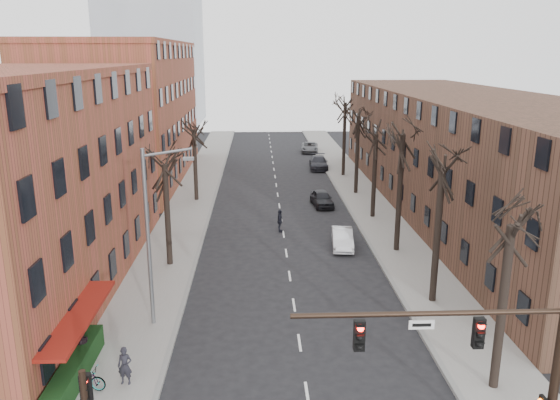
{
  "coord_description": "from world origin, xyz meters",
  "views": [
    {
      "loc": [
        -1.87,
        -15.08,
        13.22
      ],
      "look_at": [
        -0.47,
        19.16,
        4.0
      ],
      "focal_mm": 35.0,
      "sensor_mm": 36.0,
      "label": 1
    }
  ],
  "objects": [
    {
      "name": "sidewalk_left",
      "position": [
        -8.0,
        35.0,
        0.07
      ],
      "size": [
        4.0,
        90.0,
        0.15
      ],
      "primitive_type": "cube",
      "color": "gray",
      "rests_on": "ground"
    },
    {
      "name": "tree_right_d",
      "position": [
        7.6,
        28.0,
        0.0
      ],
      "size": [
        5.2,
        5.2,
        10.0
      ],
      "primitive_type": null,
      "color": "black",
      "rests_on": "ground"
    },
    {
      "name": "building_right",
      "position": [
        16.0,
        30.0,
        5.0
      ],
      "size": [
        12.0,
        50.0,
        10.0
      ],
      "primitive_type": "cube",
      "color": "#533427",
      "rests_on": "ground"
    },
    {
      "name": "tree_right_f",
      "position": [
        7.6,
        44.0,
        0.0
      ],
      "size": [
        5.2,
        5.2,
        11.6
      ],
      "primitive_type": null,
      "color": "black",
      "rests_on": "ground"
    },
    {
      "name": "tree_right_b",
      "position": [
        7.6,
        12.0,
        0.0
      ],
      "size": [
        5.2,
        5.2,
        10.8
      ],
      "primitive_type": null,
      "color": "black",
      "rests_on": "ground"
    },
    {
      "name": "parked_car_far",
      "position": [
        5.3,
        59.52,
        0.67
      ],
      "size": [
        2.67,
        5.02,
        1.34
      ],
      "primitive_type": "imported",
      "rotation": [
        0.0,
        0.0,
        -0.1
      ],
      "color": "#5C5E64",
      "rests_on": "ground"
    },
    {
      "name": "tree_right_a",
      "position": [
        7.6,
        4.0,
        0.0
      ],
      "size": [
        5.2,
        5.2,
        10.0
      ],
      "primitive_type": null,
      "color": "black",
      "rests_on": "ground"
    },
    {
      "name": "tree_right_e",
      "position": [
        7.6,
        36.0,
        0.0
      ],
      "size": [
        5.2,
        5.2,
        10.8
      ],
      "primitive_type": null,
      "color": "black",
      "rests_on": "ground"
    },
    {
      "name": "pedestrian_a",
      "position": [
        -7.36,
        4.78,
        0.96
      ],
      "size": [
        0.62,
        0.44,
        1.62
      ],
      "primitive_type": "imported",
      "rotation": [
        0.0,
        0.0,
        -0.09
      ],
      "color": "black",
      "rests_on": "sidewalk_left"
    },
    {
      "name": "building_left_near",
      "position": [
        -16.0,
        15.0,
        6.0
      ],
      "size": [
        12.0,
        26.0,
        12.0
      ],
      "primitive_type": "cube",
      "color": "brown",
      "rests_on": "ground"
    },
    {
      "name": "awning_left",
      "position": [
        -9.4,
        6.0,
        0.0
      ],
      "size": [
        1.2,
        7.0,
        0.15
      ],
      "primitive_type": "cube",
      "color": "maroon",
      "rests_on": "ground"
    },
    {
      "name": "parked_car_near",
      "position": [
        3.8,
        31.88,
        0.69
      ],
      "size": [
        2.05,
        4.21,
        1.38
      ],
      "primitive_type": "imported",
      "rotation": [
        0.0,
        0.0,
        0.1
      ],
      "color": "black",
      "rests_on": "ground"
    },
    {
      "name": "pedestrian_crossing",
      "position": [
        -0.26,
        24.61,
        0.88
      ],
      "size": [
        0.43,
        1.03,
        1.75
      ],
      "primitive_type": "imported",
      "rotation": [
        0.0,
        0.0,
        1.57
      ],
      "color": "black",
      "rests_on": "ground"
    },
    {
      "name": "bicycle",
      "position": [
        -8.96,
        4.45,
        0.64
      ],
      "size": [
        1.97,
        0.98,
        0.99
      ],
      "primitive_type": "imported",
      "rotation": [
        0.0,
        0.0,
        1.39
      ],
      "color": "gray",
      "rests_on": "sidewalk_left"
    },
    {
      "name": "hedge",
      "position": [
        -9.5,
        5.0,
        0.65
      ],
      "size": [
        0.8,
        6.0,
        1.0
      ],
      "primitive_type": "cube",
      "color": "#143813",
      "rests_on": "sidewalk_left"
    },
    {
      "name": "pedestrian_b",
      "position": [
        -9.6,
        6.42,
        0.96
      ],
      "size": [
        0.99,
        0.95,
        1.61
      ],
      "primitive_type": "imported",
      "rotation": [
        0.0,
        0.0,
        3.77
      ],
      "color": "black",
      "rests_on": "sidewalk_left"
    },
    {
      "name": "silver_sedan",
      "position": [
        4.0,
        21.0,
        0.66
      ],
      "size": [
        1.77,
        4.13,
        1.32
      ],
      "primitive_type": "imported",
      "rotation": [
        0.0,
        0.0,
        -0.09
      ],
      "color": "silver",
      "rests_on": "ground"
    },
    {
      "name": "signal_mast_arm",
      "position": [
        5.45,
        -1.0,
        4.4
      ],
      "size": [
        8.14,
        0.3,
        7.2
      ],
      "color": "black",
      "rests_on": "ground"
    },
    {
      "name": "streetlight",
      "position": [
        -7.03,
        10.0,
        5.01
      ],
      "size": [
        2.45,
        0.22,
        9.03
      ],
      "color": "slate",
      "rests_on": "ground"
    },
    {
      "name": "tree_right_c",
      "position": [
        7.6,
        20.0,
        0.0
      ],
      "size": [
        5.2,
        5.2,
        11.6
      ],
      "primitive_type": null,
      "color": "black",
      "rests_on": "ground"
    },
    {
      "name": "parked_car_mid",
      "position": [
        5.3,
        48.13,
        0.74
      ],
      "size": [
        2.35,
        5.23,
        1.49
      ],
      "primitive_type": "imported",
      "rotation": [
        0.0,
        0.0,
        -0.05
      ],
      "color": "#212229",
      "rests_on": "ground"
    },
    {
      "name": "tree_left_a",
      "position": [
        -7.6,
        18.0,
        0.0
      ],
      "size": [
        5.2,
        5.2,
        9.5
      ],
      "primitive_type": null,
      "color": "black",
      "rests_on": "ground"
    },
    {
      "name": "building_left_far",
      "position": [
        -16.0,
        44.0,
        7.0
      ],
      "size": [
        12.0,
        28.0,
        14.0
      ],
      "primitive_type": "cube",
      "color": "brown",
      "rests_on": "ground"
    },
    {
      "name": "tree_left_b",
      "position": [
        -7.6,
        34.0,
        0.0
      ],
      "size": [
        5.2,
        5.2,
        9.5
      ],
      "primitive_type": null,
      "color": "black",
      "rests_on": "ground"
    },
    {
      "name": "sidewalk_right",
      "position": [
        8.0,
        35.0,
        0.07
      ],
      "size": [
        4.0,
        90.0,
        0.15
      ],
      "primitive_type": "cube",
      "color": "gray",
      "rests_on": "ground"
    }
  ]
}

